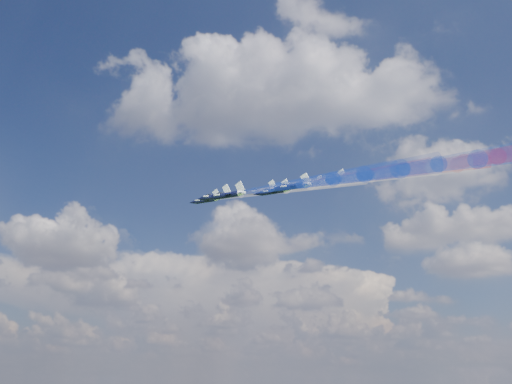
# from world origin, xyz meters

# --- Properties ---
(jet_lead) EXTENTS (15.41, 14.56, 6.96)m
(jet_lead) POSITION_xyz_m (-39.38, -6.10, 151.40)
(jet_lead) COLOR black
(trail_lead) EXTENTS (41.21, 23.89, 8.23)m
(trail_lead) POSITION_xyz_m (-15.01, -18.08, 149.45)
(trail_lead) COLOR white
(jet_inner_left) EXTENTS (15.41, 14.56, 6.96)m
(jet_inner_left) POSITION_xyz_m (-33.22, -18.91, 148.10)
(jet_inner_left) COLOR black
(trail_inner_left) EXTENTS (41.21, 23.89, 8.23)m
(trail_inner_left) POSITION_xyz_m (-8.84, -30.89, 146.15)
(trail_inner_left) COLOR blue
(jet_inner_right) EXTENTS (15.41, 14.56, 6.96)m
(jet_inner_right) POSITION_xyz_m (-24.18, -3.08, 154.10)
(jet_inner_right) COLOR black
(trail_inner_right) EXTENTS (41.21, 23.89, 8.23)m
(trail_inner_right) POSITION_xyz_m (0.19, -15.06, 152.15)
(trail_inner_right) COLOR red
(jet_outer_left) EXTENTS (15.41, 14.56, 6.96)m
(jet_outer_left) POSITION_xyz_m (-26.49, -33.23, 143.47)
(jet_outer_left) COLOR black
(trail_outer_left) EXTENTS (41.21, 23.89, 8.23)m
(trail_outer_left) POSITION_xyz_m (-2.12, -45.20, 141.52)
(trail_outer_left) COLOR blue
(jet_center_third) EXTENTS (15.41, 14.56, 6.96)m
(jet_center_third) POSITION_xyz_m (-18.39, -17.60, 148.91)
(jet_center_third) COLOR black
(trail_center_third) EXTENTS (41.21, 23.89, 8.23)m
(trail_center_third) POSITION_xyz_m (5.98, -29.58, 146.96)
(trail_center_third) COLOR white
(jet_outer_right) EXTENTS (15.41, 14.56, 6.96)m
(jet_outer_right) POSITION_xyz_m (-11.13, -1.32, 155.19)
(jet_outer_right) COLOR black
(trail_outer_right) EXTENTS (41.21, 23.89, 8.23)m
(trail_outer_right) POSITION_xyz_m (13.24, -13.30, 153.24)
(trail_outer_right) COLOR red
(jet_rear_left) EXTENTS (15.41, 14.56, 6.96)m
(jet_rear_left) POSITION_xyz_m (-12.19, -29.60, 145.76)
(jet_rear_left) COLOR black
(trail_rear_left) EXTENTS (41.21, 23.89, 8.23)m
(trail_rear_left) POSITION_xyz_m (12.18, -41.57, 143.81)
(trail_rear_left) COLOR blue
(jet_rear_right) EXTENTS (15.41, 14.56, 6.96)m
(jet_rear_right) POSITION_xyz_m (-4.57, -12.45, 152.47)
(jet_rear_right) COLOR black
(trail_rear_right) EXTENTS (41.21, 23.89, 8.23)m
(trail_rear_right) POSITION_xyz_m (19.80, -24.43, 150.52)
(trail_rear_right) COLOR red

